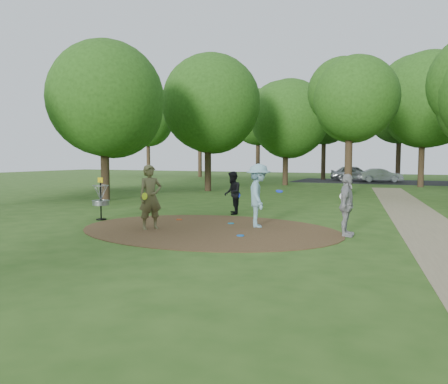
% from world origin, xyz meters
% --- Properties ---
extents(ground, '(100.00, 100.00, 0.00)m').
position_xyz_m(ground, '(0.00, 0.00, 0.00)').
color(ground, '#2D5119').
rests_on(ground, ground).
extents(dirt_clearing, '(8.40, 8.40, 0.02)m').
position_xyz_m(dirt_clearing, '(0.00, 0.00, 0.01)').
color(dirt_clearing, '#47301C').
rests_on(dirt_clearing, ground).
extents(footpath, '(7.55, 39.89, 0.01)m').
position_xyz_m(footpath, '(6.50, 2.00, 0.01)').
color(footpath, '#8C7A5B').
rests_on(footpath, ground).
extents(parking_lot, '(14.00, 8.00, 0.01)m').
position_xyz_m(parking_lot, '(2.00, 30.00, 0.00)').
color(parking_lot, black).
rests_on(parking_lot, ground).
extents(player_observer_with_disc, '(0.84, 0.89, 2.04)m').
position_xyz_m(player_observer_with_disc, '(-1.67, -0.72, 1.02)').
color(player_observer_with_disc, brown).
rests_on(player_observer_with_disc, ground).
extents(player_throwing_with_disc, '(1.49, 1.53, 2.06)m').
position_xyz_m(player_throwing_with_disc, '(1.28, 1.08, 1.03)').
color(player_throwing_with_disc, '#8ABDCD').
rests_on(player_throwing_with_disc, ground).
extents(player_walking_with_disc, '(0.91, 1.01, 1.71)m').
position_xyz_m(player_walking_with_disc, '(-0.76, 3.68, 0.86)').
color(player_walking_with_disc, black).
rests_on(player_walking_with_disc, ground).
extents(player_waiting_with_disc, '(0.45, 1.06, 1.80)m').
position_xyz_m(player_waiting_with_disc, '(4.13, 0.62, 0.90)').
color(player_waiting_with_disc, '#9C9B9E').
rests_on(player_waiting_with_disc, ground).
extents(disc_ground_cyan, '(0.22, 0.22, 0.02)m').
position_xyz_m(disc_ground_cyan, '(0.21, 1.31, 0.03)').
color(disc_ground_cyan, '#178DBB').
rests_on(disc_ground_cyan, dirt_clearing).
extents(disc_ground_blue, '(0.22, 0.22, 0.02)m').
position_xyz_m(disc_ground_blue, '(1.37, -0.69, 0.03)').
color(disc_ground_blue, blue).
rests_on(disc_ground_blue, dirt_clearing).
extents(disc_ground_red, '(0.22, 0.22, 0.02)m').
position_xyz_m(disc_ground_red, '(-1.86, 1.39, 0.03)').
color(disc_ground_red, '#C13913').
rests_on(disc_ground_red, dirt_clearing).
extents(car_left, '(4.63, 2.79, 1.47)m').
position_xyz_m(car_left, '(0.23, 30.36, 0.74)').
color(car_left, '#929799').
rests_on(car_left, ground).
extents(car_right, '(3.95, 2.39, 1.23)m').
position_xyz_m(car_right, '(2.67, 29.62, 0.61)').
color(car_right, '#B4B8BC').
rests_on(car_right, ground).
extents(disc_golf_basket, '(0.63, 0.63, 1.54)m').
position_xyz_m(disc_golf_basket, '(-4.50, 0.30, 0.87)').
color(disc_golf_basket, black).
rests_on(disc_golf_basket, ground).
extents(tree_ring, '(37.31, 45.82, 9.84)m').
position_xyz_m(tree_ring, '(1.76, 10.62, 5.33)').
color(tree_ring, '#332316').
rests_on(tree_ring, ground).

